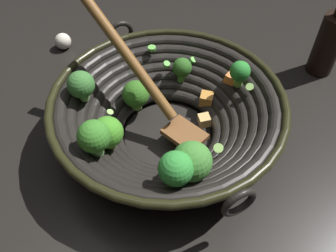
{
  "coord_description": "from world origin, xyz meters",
  "views": [
    {
      "loc": [
        -0.31,
        -0.29,
        0.52
      ],
      "look_at": [
        0.0,
        0.0,
        0.03
      ],
      "focal_mm": 38.06,
      "sensor_mm": 36.0,
      "label": 1
    }
  ],
  "objects": [
    {
      "name": "wok",
      "position": [
        -0.0,
        -0.0,
        0.07
      ],
      "size": [
        0.4,
        0.43,
        0.22
      ],
      "color": "black",
      "rests_on": "ground"
    },
    {
      "name": "ground_plane",
      "position": [
        0.0,
        0.0,
        0.0
      ],
      "size": [
        4.0,
        4.0,
        0.0
      ],
      "primitive_type": "plane",
      "color": "black"
    },
    {
      "name": "soy_sauce_bottle",
      "position": [
        0.37,
        -0.11,
        0.07
      ],
      "size": [
        0.05,
        0.05,
        0.18
      ],
      "color": "black",
      "rests_on": "ground"
    },
    {
      "name": "garlic_bulb",
      "position": [
        0.03,
        0.37,
        0.02
      ],
      "size": [
        0.04,
        0.04,
        0.04
      ],
      "primitive_type": "sphere",
      "color": "silver",
      "rests_on": "ground"
    }
  ]
}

